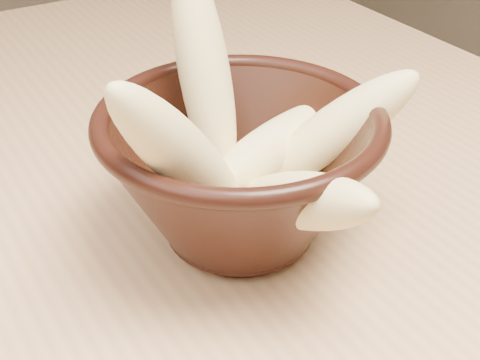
{
  "coord_description": "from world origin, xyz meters",
  "views": [
    {
      "loc": [
        0.02,
        -0.47,
        1.04
      ],
      "look_at": [
        0.21,
        -0.16,
        0.8
      ],
      "focal_mm": 50.0,
      "sensor_mm": 36.0,
      "label": 1
    }
  ],
  "objects": [
    {
      "name": "bowl",
      "position": [
        0.21,
        -0.16,
        0.81
      ],
      "size": [
        0.18,
        0.18,
        0.1
      ],
      "rotation": [
        0.0,
        0.0,
        -0.02
      ],
      "color": "black",
      "rests_on": "table"
    },
    {
      "name": "milk_puddle",
      "position": [
        0.21,
        -0.16,
        0.78
      ],
      "size": [
        0.1,
        0.1,
        0.01
      ],
      "primitive_type": "cylinder",
      "color": "#FFF4CD",
      "rests_on": "bowl"
    },
    {
      "name": "banana_upright",
      "position": [
        0.21,
        -0.11,
        0.86
      ],
      "size": [
        0.04,
        0.09,
        0.15
      ],
      "primitive_type": "ellipsoid",
      "rotation": [
        0.39,
        0.0,
        3.05
      ],
      "color": "#F6D891",
      "rests_on": "bowl"
    },
    {
      "name": "banana_left",
      "position": [
        0.16,
        -0.18,
        0.85
      ],
      "size": [
        0.12,
        0.07,
        0.14
      ],
      "primitive_type": "ellipsoid",
      "rotation": [
        0.65,
        0.0,
        -1.24
      ],
      "color": "#F6D891",
      "rests_on": "bowl"
    },
    {
      "name": "banana_right",
      "position": [
        0.27,
        -0.18,
        0.83
      ],
      "size": [
        0.12,
        0.09,
        0.1
      ],
      "primitive_type": "ellipsoid",
      "rotation": [
        0.89,
        0.0,
        1.07
      ],
      "color": "#F6D891",
      "rests_on": "bowl"
    },
    {
      "name": "banana_across",
      "position": [
        0.24,
        -0.15,
        0.81
      ],
      "size": [
        0.14,
        0.07,
        0.04
      ],
      "primitive_type": "ellipsoid",
      "rotation": [
        1.5,
        0.0,
        1.85
      ],
      "color": "#F6D891",
      "rests_on": "bowl"
    },
    {
      "name": "banana_front",
      "position": [
        0.21,
        -0.22,
        0.82
      ],
      "size": [
        0.04,
        0.13,
        0.09
      ],
      "primitive_type": "ellipsoid",
      "rotation": [
        1.08,
        0.0,
        0.03
      ],
      "color": "#F6D891",
      "rests_on": "bowl"
    }
  ]
}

